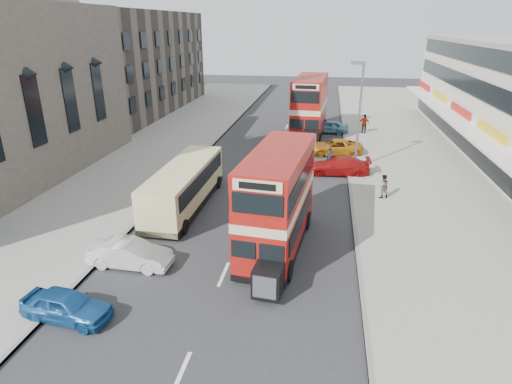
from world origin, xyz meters
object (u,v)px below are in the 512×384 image
Objects in this scene: car_left_front at (130,254)px; car_right_b at (335,147)px; pedestrian_near at (383,186)px; pedestrian_far at (364,124)px; car_right_c at (329,127)px; cyclist at (329,164)px; street_lamp at (359,108)px; coach at (185,185)px; bus_second at (310,106)px; car_right_a at (339,166)px; bus_main at (277,200)px; car_left_near at (67,305)px.

car_right_b is at bearing -23.51° from car_left_front.
pedestrian_near is 0.83× the size of pedestrian_far.
cyclist reaches higher than car_right_c.
car_right_c is (-1.93, 11.88, -4.12)m from street_lamp.
coach is 2.40× the size of car_left_front.
pedestrian_far is (1.55, 11.96, -3.69)m from street_lamp.
car_left_front is 30.63m from pedestrian_far.
pedestrian_near is 6.17m from cyclist.
cyclist is (2.11, -11.04, -2.32)m from bus_second.
car_right_c is (2.05, 1.43, -2.28)m from bus_second.
car_left_front is 2.05× the size of pedestrian_far.
coach reaches higher than cyclist.
cyclist is at bearing -90.34° from pedestrian_far.
cyclist is (-0.67, 0.57, -0.04)m from car_right_a.
street_lamp is 12.62m from pedestrian_far.
street_lamp reaches higher than coach.
coach is 22.54m from car_right_c.
bus_second is 20.51m from coach.
bus_main is 9.59m from pedestrian_near.
street_lamp is 2.30× the size of car_left_near.
street_lamp reaches higher than cyclist.
car_left_near is 0.91× the size of car_right_c.
bus_main is 7.53m from coach.
car_right_b is (2.54, -6.33, -2.30)m from bus_second.
pedestrian_near is 0.83× the size of cyclist.
car_left_near is 2.25× the size of pedestrian_near.
bus_second is 31.50m from car_left_near.
street_lamp reaches higher than car_right_c.
street_lamp is 12.72m from car_right_c.
street_lamp is 6.01m from car_right_b.
coach is at bearing -105.34° from pedestrian_far.
bus_second is at bearing -12.98° from car_left_front.
street_lamp is 2.10× the size of car_left_front.
pedestrian_near is (13.21, 14.26, 0.33)m from car_left_near.
car_left_near is at bearing 79.18° from bus_second.
coach is 7.15m from car_left_front.
bus_main reaches higher than car_left_front.
street_lamp is 4.30× the size of pedestrian_far.
bus_second reaches higher than car_right_a.
pedestrian_far is at bearing -108.10° from pedestrian_near.
car_left_front is 16.14m from pedestrian_near.
pedestrian_far is (13.25, 31.97, 0.49)m from car_left_near.
car_right_c is at bearing 175.66° from car_right_b.
coach reaches higher than car_left_near.
car_right_b is at bearing -95.97° from pedestrian_far.
pedestrian_near is at bearing 8.70° from car_right_b.
bus_main is 2.33× the size of car_right_c.
pedestrian_far is at bearing -97.75° from bus_main.
car_right_b reaches higher than car_left_front.
car_right_a is 2.43× the size of cyclist.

